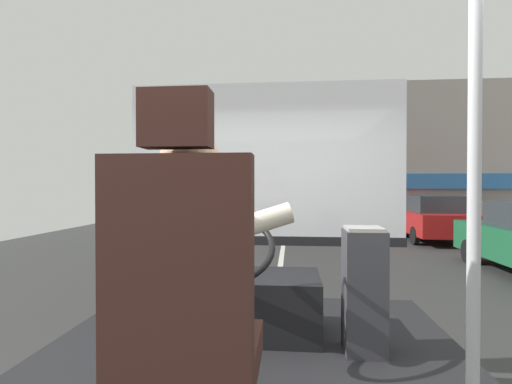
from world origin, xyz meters
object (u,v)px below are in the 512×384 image
at_px(driver_seat, 186,319).
at_px(bus_driver, 194,262).
at_px(handrail_pole, 474,190).
at_px(parked_car_red, 430,217).
at_px(fare_box, 364,290).
at_px(steering_console, 239,301).

distance_m(driver_seat, bus_driver, 0.21).
bearing_deg(bus_driver, handrail_pole, -0.45).
relative_size(bus_driver, handrail_pole, 0.38).
height_order(driver_seat, handrail_pole, handrail_pole).
bearing_deg(bus_driver, parked_car_red, 67.24).
bearing_deg(fare_box, handrail_pole, -79.28).
distance_m(bus_driver, handrail_pole, 1.02).
distance_m(driver_seat, fare_box, 1.36).
relative_size(bus_driver, fare_box, 1.00).
bearing_deg(bus_driver, fare_box, 50.90).
height_order(handrail_pole, fare_box, handrail_pole).
relative_size(driver_seat, steering_console, 1.18).
xyz_separation_m(bus_driver, parked_car_red, (4.95, 11.79, -0.72)).
bearing_deg(parked_car_red, bus_driver, -112.76).
relative_size(steering_console, parked_car_red, 0.25).
height_order(driver_seat, fare_box, driver_seat).
relative_size(bus_driver, parked_car_red, 0.17).
height_order(driver_seat, steering_console, driver_seat).
height_order(steering_console, fare_box, steering_console).
height_order(steering_console, parked_car_red, steering_console).
bearing_deg(fare_box, driver_seat, -126.02).
relative_size(driver_seat, parked_car_red, 0.30).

